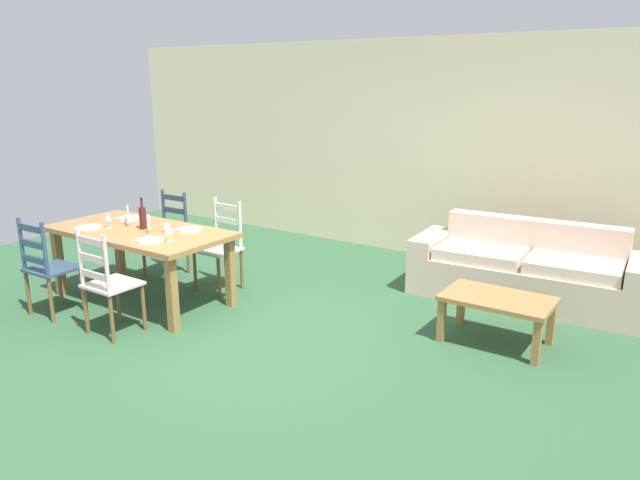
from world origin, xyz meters
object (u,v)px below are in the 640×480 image
(dining_chair_far_left, at_px, (168,234))
(dining_chair_far_right, at_px, (221,246))
(dining_table, at_px, (140,238))
(couch, at_px, (527,272))
(wine_glass_near_left, at_px, (108,217))
(dining_chair_near_left, at_px, (47,267))
(wine_bottle, at_px, (143,217))
(coffee_table, at_px, (497,304))
(dining_chair_near_right, at_px, (107,283))
(coffee_cup_primary, at_px, (167,228))
(coffee_cup_secondary, at_px, (128,220))
(wine_glass_near_right, at_px, (169,230))

(dining_chair_far_left, height_order, dining_chair_far_right, same)
(dining_table, height_order, dining_chair_far_right, dining_chair_far_right)
(dining_chair_far_right, relative_size, couch, 0.41)
(wine_glass_near_left, distance_m, couch, 4.29)
(dining_table, xyz_separation_m, dining_chair_far_right, (0.42, 0.72, -0.19))
(dining_table, bearing_deg, dining_chair_near_left, -119.45)
(wine_bottle, relative_size, coffee_table, 0.35)
(dining_chair_near_right, bearing_deg, couch, 46.11)
(dining_chair_far_left, relative_size, wine_glass_near_left, 5.96)
(coffee_cup_primary, height_order, coffee_cup_secondary, same)
(coffee_table, bearing_deg, wine_bottle, -163.93)
(dining_chair_near_left, relative_size, coffee_cup_secondary, 10.67)
(wine_glass_near_left, bearing_deg, dining_chair_far_right, 49.24)
(dining_table, xyz_separation_m, wine_glass_near_left, (-0.31, -0.13, 0.20))
(dining_chair_near_left, bearing_deg, coffee_cup_primary, 47.82)
(dining_chair_far_left, bearing_deg, coffee_cup_primary, -41.87)
(wine_bottle, relative_size, coffee_cup_primary, 3.51)
(dining_table, height_order, coffee_cup_primary, coffee_cup_primary)
(dining_chair_near_left, height_order, coffee_cup_secondary, dining_chair_near_left)
(couch, bearing_deg, dining_chair_far_right, -152.30)
(dining_chair_near_right, height_order, dining_chair_far_left, same)
(coffee_cup_primary, bearing_deg, coffee_cup_secondary, 178.84)
(dining_chair_far_right, relative_size, wine_bottle, 3.04)
(coffee_cup_primary, relative_size, coffee_table, 0.10)
(wine_glass_near_left, height_order, coffee_cup_primary, wine_glass_near_left)
(wine_bottle, bearing_deg, wine_glass_near_left, -153.60)
(wine_bottle, height_order, coffee_cup_primary, wine_bottle)
(dining_chair_near_right, height_order, couch, dining_chair_near_right)
(dining_chair_near_right, bearing_deg, wine_glass_near_right, 73.21)
(dining_chair_far_left, height_order, couch, dining_chair_far_left)
(dining_chair_far_left, xyz_separation_m, wine_glass_near_left, (0.13, -0.88, 0.38))
(dining_chair_near_right, height_order, wine_glass_near_left, dining_chair_near_right)
(coffee_table, bearing_deg, wine_glass_near_right, -157.34)
(dining_chair_far_right, xyz_separation_m, coffee_cup_secondary, (-0.69, -0.64, 0.32))
(dining_chair_near_left, bearing_deg, wine_glass_near_left, 79.50)
(dining_chair_near_left, xyz_separation_m, couch, (3.68, 2.96, -0.19))
(wine_glass_near_left, xyz_separation_m, coffee_cup_secondary, (0.04, 0.21, -0.07))
(wine_glass_near_right, bearing_deg, coffee_cup_secondary, 165.27)
(dining_chair_near_right, bearing_deg, dining_chair_far_left, 120.33)
(dining_chair_near_left, height_order, couch, dining_chair_near_left)
(dining_table, height_order, couch, couch)
(dining_chair_near_right, distance_m, dining_chair_far_left, 1.72)
(wine_glass_near_left, xyz_separation_m, wine_glass_near_right, (0.91, -0.02, 0.00))
(wine_glass_near_left, relative_size, coffee_cup_secondary, 1.79)
(wine_glass_near_right, bearing_deg, dining_chair_far_right, 102.00)
(wine_glass_near_right, bearing_deg, wine_bottle, 162.35)
(dining_chair_near_left, bearing_deg, coffee_table, 24.98)
(wine_bottle, distance_m, wine_glass_near_left, 0.37)
(coffee_table, bearing_deg, dining_table, -163.41)
(dining_table, bearing_deg, wine_bottle, 63.25)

